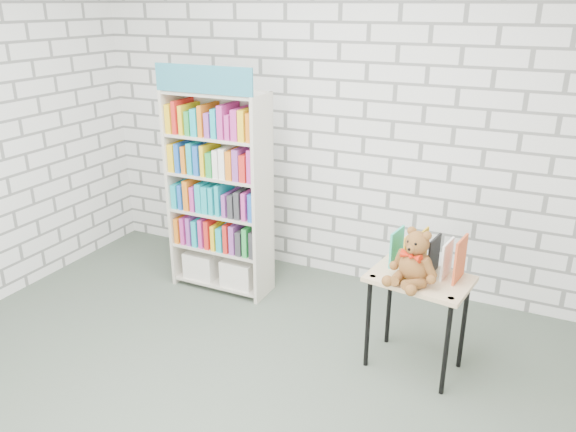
% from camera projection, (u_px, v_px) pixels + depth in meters
% --- Properties ---
extents(ground, '(4.50, 4.50, 0.00)m').
position_uv_depth(ground, '(210.00, 407.00, 3.36)').
color(ground, '#465145').
rests_on(ground, ground).
extents(room_shell, '(4.52, 4.02, 2.81)m').
position_uv_depth(room_shell, '(192.00, 109.00, 2.72)').
color(room_shell, silver).
rests_on(room_shell, ground).
extents(bookshelf, '(0.82, 0.32, 1.85)m').
position_uv_depth(bookshelf, '(220.00, 192.00, 4.50)').
color(bookshelf, beige).
rests_on(bookshelf, ground).
extents(display_table, '(0.67, 0.51, 0.66)m').
position_uv_depth(display_table, '(419.00, 290.00, 3.54)').
color(display_table, tan).
rests_on(display_table, ground).
extents(table_books, '(0.45, 0.25, 0.26)m').
position_uv_depth(table_books, '(428.00, 253.00, 3.54)').
color(table_books, '#2AB798').
rests_on(table_books, display_table).
extents(teddy_bear, '(0.32, 0.31, 0.35)m').
position_uv_depth(teddy_bear, '(414.00, 262.00, 3.39)').
color(teddy_bear, brown).
rests_on(teddy_bear, display_table).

